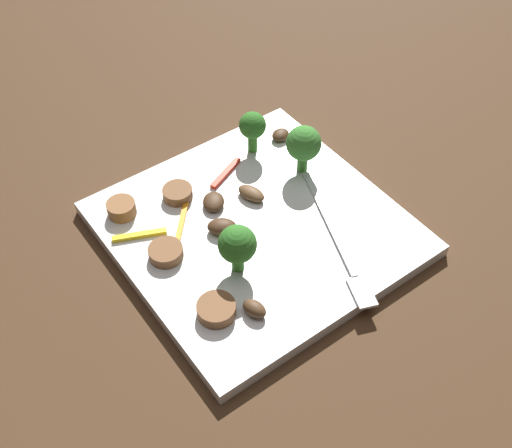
{
  "coord_description": "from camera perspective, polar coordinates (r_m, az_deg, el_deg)",
  "views": [
    {
      "loc": [
        0.34,
        -0.25,
        0.48
      ],
      "look_at": [
        0.0,
        0.0,
        0.01
      ],
      "focal_mm": 44.71,
      "sensor_mm": 36.0,
      "label": 1
    }
  ],
  "objects": [
    {
      "name": "pepper_strip_0",
      "position": [
        0.68,
        -2.73,
        4.57
      ],
      "size": [
        0.03,
        0.05,
        0.0
      ],
      "primitive_type": "cube",
      "rotation": [
        0.0,
        0.0,
        1.97
      ],
      "color": "red",
      "rests_on": "plate"
    },
    {
      "name": "broccoli_floret_2",
      "position": [
        0.69,
        -0.32,
        8.69
      ],
      "size": [
        0.03,
        0.03,
        0.05
      ],
      "color": "#347525",
      "rests_on": "plate"
    },
    {
      "name": "mushroom_4",
      "position": [
        0.65,
        -3.82,
        2.01
      ],
      "size": [
        0.03,
        0.03,
        0.01
      ],
      "primitive_type": "ellipsoid",
      "rotation": [
        0.0,
        0.0,
        2.55
      ],
      "color": "#422B19",
      "rests_on": "plate"
    },
    {
      "name": "sausage_slice_0",
      "position": [
        0.66,
        -7.02,
        2.76
      ],
      "size": [
        0.04,
        0.04,
        0.01
      ],
      "primitive_type": "cylinder",
      "rotation": [
        0.0,
        0.0,
        2.16
      ],
      "color": "brown",
      "rests_on": "plate"
    },
    {
      "name": "broccoli_floret_0",
      "position": [
        0.57,
        -1.68,
        -1.9
      ],
      "size": [
        0.04,
        0.04,
        0.05
      ],
      "color": "#347525",
      "rests_on": "plate"
    },
    {
      "name": "sausage_slice_2",
      "position": [
        0.56,
        -3.56,
        -7.64
      ],
      "size": [
        0.04,
        0.04,
        0.01
      ],
      "primitive_type": "cylinder",
      "rotation": [
        0.0,
        0.0,
        1.42
      ],
      "color": "brown",
      "rests_on": "plate"
    },
    {
      "name": "fork",
      "position": [
        0.62,
        7.47,
        -1.84
      ],
      "size": [
        0.17,
        0.08,
        0.0
      ],
      "rotation": [
        0.0,
        0.0,
        -0.36
      ],
      "color": "silver",
      "rests_on": "plate"
    },
    {
      "name": "mushroom_3",
      "position": [
        0.73,
        2.21,
        7.98
      ],
      "size": [
        0.02,
        0.03,
        0.01
      ],
      "primitive_type": "ellipsoid",
      "rotation": [
        0.0,
        0.0,
        1.83
      ],
      "color": "#422B19",
      "rests_on": "plate"
    },
    {
      "name": "pepper_strip_1",
      "position": [
        0.64,
        -6.65,
        0.2
      ],
      "size": [
        0.05,
        0.04,
        0.0
      ],
      "primitive_type": "cube",
      "rotation": [
        0.0,
        0.0,
        5.56
      ],
      "color": "orange",
      "rests_on": "plate"
    },
    {
      "name": "sausage_slice_1",
      "position": [
        0.65,
        -11.95,
        1.37
      ],
      "size": [
        0.03,
        0.03,
        0.01
      ],
      "primitive_type": "cylinder",
      "rotation": [
        0.0,
        0.0,
        0.19
      ],
      "color": "brown",
      "rests_on": "plate"
    },
    {
      "name": "broccoli_floret_1",
      "position": [
        0.67,
        4.28,
        7.13
      ],
      "size": [
        0.04,
        0.04,
        0.06
      ],
      "color": "#408630",
      "rests_on": "plate"
    },
    {
      "name": "mushroom_0",
      "position": [
        0.62,
        -3.06,
        -0.25
      ],
      "size": [
        0.03,
        0.04,
        0.01
      ],
      "primitive_type": "ellipsoid",
      "rotation": [
        0.0,
        0.0,
        4.05
      ],
      "color": "#422B19",
      "rests_on": "plate"
    },
    {
      "name": "pepper_strip_2",
      "position": [
        0.63,
        -10.38,
        -0.99
      ],
      "size": [
        0.03,
        0.05,
        0.0
      ],
      "primitive_type": "cube",
      "rotation": [
        0.0,
        0.0,
        1.16
      ],
      "color": "yellow",
      "rests_on": "plate"
    },
    {
      "name": "ground_plane",
      "position": [
        0.64,
        0.0,
        -0.84
      ],
      "size": [
        1.4,
        1.4,
        0.0
      ],
      "primitive_type": "plane",
      "color": "#422B19"
    },
    {
      "name": "plate",
      "position": [
        0.64,
        0.0,
        -0.42
      ],
      "size": [
        0.27,
        0.27,
        0.01
      ],
      "primitive_type": "cube",
      "color": "white",
      "rests_on": "ground_plane"
    },
    {
      "name": "mushroom_2",
      "position": [
        0.66,
        -0.43,
        2.76
      ],
      "size": [
        0.03,
        0.03,
        0.01
      ],
      "primitive_type": "ellipsoid",
      "rotation": [
        0.0,
        0.0,
        3.42
      ],
      "color": "brown",
      "rests_on": "plate"
    },
    {
      "name": "mushroom_1",
      "position": [
        0.56,
        -0.14,
        -7.6
      ],
      "size": [
        0.03,
        0.02,
        0.01
      ],
      "primitive_type": "ellipsoid",
      "rotation": [
        0.0,
        0.0,
        0.25
      ],
      "color": "#4C331E",
      "rests_on": "plate"
    },
    {
      "name": "sausage_slice_3",
      "position": [
        0.61,
        -8.07,
        -2.53
      ],
      "size": [
        0.03,
        0.03,
        0.01
      ],
      "primitive_type": "cylinder",
      "rotation": [
        0.0,
        0.0,
        3.08
      ],
      "color": "brown",
      "rests_on": "plate"
    }
  ]
}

